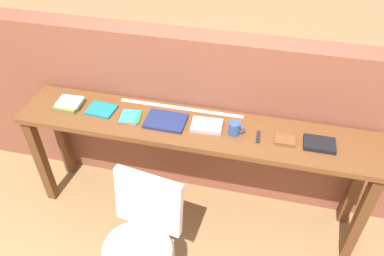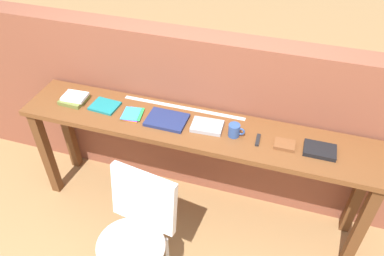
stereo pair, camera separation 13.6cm
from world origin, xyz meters
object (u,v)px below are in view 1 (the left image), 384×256
(magazine_cycling, at_px, (101,110))
(book_open_centre, at_px, (166,121))
(chair_white_moulded, at_px, (141,233))
(multitool_folded, at_px, (258,137))
(book_stack_leftmost, at_px, (69,104))
(pamphlet_pile_colourful, at_px, (131,117))
(book_repair_rightmost, at_px, (319,144))
(mug, at_px, (235,128))
(leather_journal_brown, at_px, (285,140))

(magazine_cycling, relative_size, book_open_centre, 0.70)
(chair_white_moulded, height_order, multitool_folded, multitool_folded)
(book_stack_leftmost, bearing_deg, multitool_folded, -1.42)
(magazine_cycling, bearing_deg, chair_white_moulded, -49.12)
(chair_white_moulded, bearing_deg, book_open_centre, 91.77)
(chair_white_moulded, relative_size, pamphlet_pile_colourful, 5.18)
(pamphlet_pile_colourful, xyz_separation_m, book_open_centre, (0.25, 0.01, 0.00))
(book_repair_rightmost, bearing_deg, magazine_cycling, 179.31)
(chair_white_moulded, xyz_separation_m, book_repair_rightmost, (1.00, 0.66, 0.37))
(pamphlet_pile_colourful, bearing_deg, mug, -0.18)
(pamphlet_pile_colourful, height_order, book_open_centre, book_open_centre)
(book_open_centre, bearing_deg, multitool_folded, -0.77)
(book_repair_rightmost, bearing_deg, book_stack_leftmost, 179.47)
(book_stack_leftmost, xyz_separation_m, book_repair_rightmost, (1.76, -0.02, -0.01))
(leather_journal_brown, bearing_deg, book_open_centre, 179.12)
(magazine_cycling, height_order, leather_journal_brown, leather_journal_brown)
(mug, bearing_deg, chair_white_moulded, -125.00)
(book_stack_leftmost, relative_size, leather_journal_brown, 1.45)
(leather_journal_brown, relative_size, book_repair_rightmost, 0.65)
(magazine_cycling, bearing_deg, book_repair_rightmost, 3.44)
(multitool_folded, bearing_deg, chair_white_moulded, -133.59)
(leather_journal_brown, bearing_deg, pamphlet_pile_colourful, 179.72)
(book_stack_leftmost, relative_size, multitool_folded, 1.71)
(book_stack_leftmost, distance_m, magazine_cycling, 0.25)
(chair_white_moulded, height_order, magazine_cycling, magazine_cycling)
(mug, bearing_deg, book_repair_rightmost, 0.79)
(pamphlet_pile_colourful, bearing_deg, book_open_centre, 1.54)
(book_repair_rightmost, bearing_deg, book_open_centre, -179.95)
(book_open_centre, bearing_deg, chair_white_moulded, -87.64)
(mug, relative_size, multitool_folded, 1.00)
(mug, xyz_separation_m, leather_journal_brown, (0.33, -0.01, -0.03))
(chair_white_moulded, height_order, leather_journal_brown, leather_journal_brown)
(book_repair_rightmost, bearing_deg, chair_white_moulded, -146.53)
(magazine_cycling, distance_m, pamphlet_pile_colourful, 0.24)
(magazine_cycling, distance_m, leather_journal_brown, 1.29)
(book_open_centre, xyz_separation_m, leather_journal_brown, (0.81, -0.01, 0.00))
(multitool_folded, height_order, leather_journal_brown, leather_journal_brown)
(magazine_cycling, xyz_separation_m, book_open_centre, (0.49, -0.02, 0.00))
(book_open_centre, distance_m, leather_journal_brown, 0.81)
(chair_white_moulded, relative_size, mug, 8.10)
(chair_white_moulded, bearing_deg, leather_journal_brown, 39.45)
(magazine_cycling, relative_size, multitool_folded, 1.76)
(book_open_centre, distance_m, mug, 0.48)
(multitool_folded, xyz_separation_m, book_repair_rightmost, (0.39, 0.01, 0.01))
(book_open_centre, bearing_deg, book_stack_leftmost, 179.12)
(book_stack_leftmost, bearing_deg, book_open_centre, -1.48)
(pamphlet_pile_colourful, height_order, leather_journal_brown, leather_journal_brown)
(multitool_folded, distance_m, leather_journal_brown, 0.17)
(book_stack_leftmost, distance_m, leather_journal_brown, 1.54)
(magazine_cycling, height_order, pamphlet_pile_colourful, magazine_cycling)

